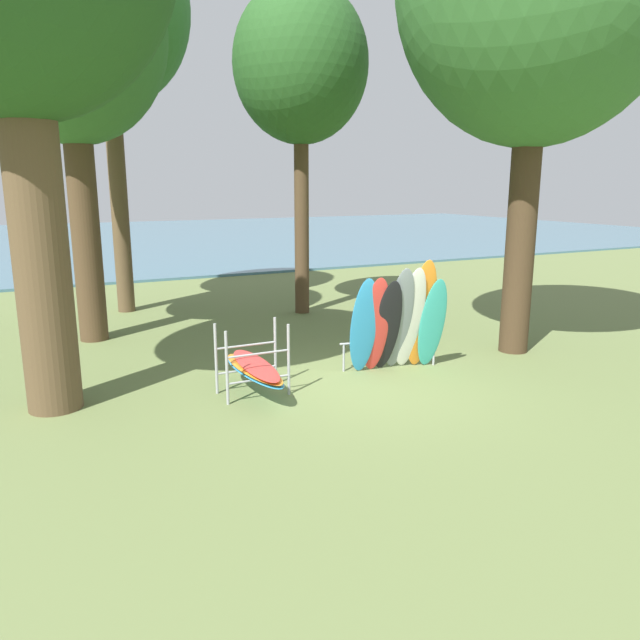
% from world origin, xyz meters
% --- Properties ---
extents(ground_plane, '(80.00, 80.00, 0.00)m').
position_xyz_m(ground_plane, '(0.00, 0.00, 0.00)').
color(ground_plane, olive).
extents(lake_water, '(80.00, 36.00, 0.10)m').
position_xyz_m(lake_water, '(0.00, 31.68, 0.05)').
color(lake_water, '#477084').
rests_on(lake_water, ground).
extents(tree_mid_behind, '(4.34, 4.34, 10.52)m').
position_xyz_m(tree_mid_behind, '(-2.88, 8.68, 7.96)').
color(tree_mid_behind, brown).
rests_on(tree_mid_behind, ground).
extents(tree_far_left_back, '(3.54, 3.54, 8.65)m').
position_xyz_m(tree_far_left_back, '(1.55, 6.27, 6.55)').
color(tree_far_left_back, '#4C3823').
rests_on(tree_far_left_back, ground).
extents(tree_far_right_back, '(4.09, 4.09, 9.08)m').
position_xyz_m(tree_far_right_back, '(-4.09, 5.66, 6.62)').
color(tree_far_right_back, '#4C3823').
rests_on(tree_far_right_back, ground).
extents(leaning_board_pile, '(2.02, 1.05, 2.22)m').
position_xyz_m(leaning_board_pile, '(0.87, 0.39, 0.99)').
color(leaning_board_pile, '#2D8ED1').
rests_on(leaning_board_pile, ground).
extents(board_storage_rack, '(1.15, 2.13, 1.25)m').
position_xyz_m(board_storage_rack, '(-2.04, 0.45, 0.47)').
color(board_storage_rack, '#9EA0A5').
rests_on(board_storage_rack, ground).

